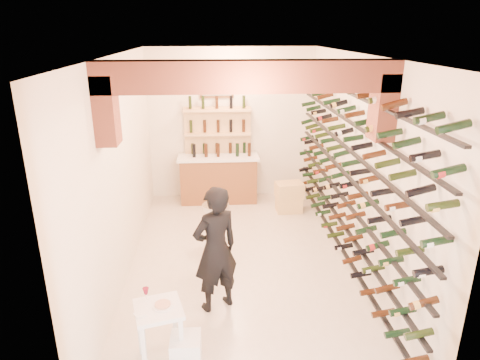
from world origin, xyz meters
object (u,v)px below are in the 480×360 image
Objects in this scene: wine_rack at (343,169)px; crate_lower at (289,204)px; white_stool at (186,353)px; chrome_barstool at (216,226)px; back_counter at (219,177)px; person at (216,250)px; tasting_table at (159,317)px.

crate_lower is (-0.42, 1.98, -1.40)m from wine_rack.
chrome_barstool is at bearing 81.65° from white_stool.
wine_rack reaches higher than chrome_barstool.
back_counter reaches higher than crate_lower.
person reaches higher than crate_lower.
person is (-1.94, -1.10, -0.69)m from wine_rack.
tasting_table reaches higher than crate_lower.
person is 3.39× the size of crate_lower.
wine_rack is at bearing -78.11° from crate_lower.
white_stool is at bearing 44.51° from person.
chrome_barstool is 2.26m from crate_lower.
person reaches higher than back_counter.
wine_rack is at bearing 23.97° from tasting_table.
person is at bearing -116.30° from crate_lower.
white_stool is 0.46× the size of chrome_barstool.
tasting_table is 2.14× the size of white_stool.
wine_rack is 6.56× the size of tasting_table.
wine_rack reaches higher than tasting_table.
person is at bearing 41.96° from tasting_table.
wine_rack is at bearing -55.34° from back_counter.
wine_rack reaches higher than white_stool.
white_stool is at bearing -98.35° from chrome_barstool.
back_counter is at bearing 154.71° from crate_lower.
tasting_table is at bearing 29.05° from person.
back_counter is at bearing 84.59° from white_stool.
crate_lower is at bearing 47.11° from tasting_table.
crate_lower is (1.50, 1.65, -0.36)m from chrome_barstool.
person is (0.63, 0.97, 0.27)m from tasting_table.
person is at bearing -90.86° from chrome_barstool.
wine_rack is 3.35× the size of back_counter.
crate_lower is at bearing 47.72° from chrome_barstool.
crate_lower is (1.52, 3.08, -0.71)m from person.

